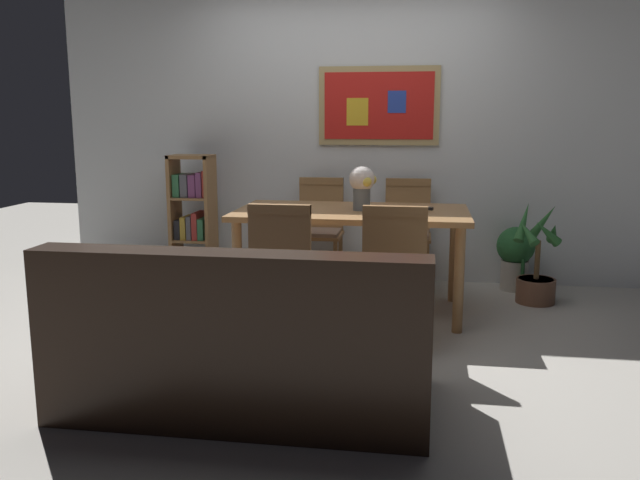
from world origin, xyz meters
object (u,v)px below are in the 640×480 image
(dining_chair_far_left, at_px, (320,222))
(leather_couch, at_px, (243,348))
(flower_vase, at_px, (362,184))
(bookshelf, at_px, (194,222))
(potted_ivy, at_px, (515,255))
(dining_table, at_px, (352,222))
(dining_chair_near_left, at_px, (283,262))
(potted_palm, at_px, (536,270))
(dining_chair_near_right, at_px, (395,265))
(dining_chair_far_right, at_px, (407,224))
(tv_remote, at_px, (422,208))

(dining_chair_far_left, xyz_separation_m, leather_couch, (0.02, -2.52, -0.23))
(flower_vase, bearing_deg, bookshelf, 155.02)
(dining_chair_far_left, height_order, potted_ivy, dining_chair_far_left)
(dining_table, xyz_separation_m, leather_couch, (-0.34, -1.74, -0.36))
(dining_chair_near_left, relative_size, flower_vase, 2.86)
(dining_chair_far_left, height_order, flower_vase, flower_vase)
(bookshelf, bearing_deg, flower_vase, -24.98)
(dining_table, bearing_deg, flower_vase, -2.40)
(potted_palm, bearing_deg, potted_ivy, 106.26)
(leather_couch, xyz_separation_m, potted_palm, (1.73, 2.18, -0.05))
(dining_table, xyz_separation_m, potted_ivy, (1.28, 0.82, -0.37))
(dining_chair_near_right, bearing_deg, flower_vase, 109.52)
(dining_chair_near_right, distance_m, dining_chair_far_left, 1.71)
(dining_chair_far_right, bearing_deg, tv_remote, -80.34)
(dining_chair_far_right, bearing_deg, dining_chair_far_left, -177.86)
(dining_table, relative_size, dining_chair_near_left, 1.84)
(bookshelf, bearing_deg, potted_palm, -5.38)
(dining_chair_far_right, xyz_separation_m, dining_chair_near_left, (-0.72, -1.62, 0.00))
(dining_chair_far_right, relative_size, dining_chair_far_left, 1.00)
(dining_chair_near_left, bearing_deg, leather_couch, -90.31)
(dining_chair_far_left, bearing_deg, dining_table, -65.25)
(dining_chair_near_right, bearing_deg, dining_chair_near_left, -177.43)
(dining_chair_near_left, xyz_separation_m, leather_couch, (-0.01, -0.93, -0.23))
(dining_chair_near_left, xyz_separation_m, flower_vase, (0.41, 0.81, 0.41))
(dining_chair_near_right, bearing_deg, potted_ivy, 59.75)
(bookshelf, xyz_separation_m, flower_vase, (1.53, -0.71, 0.43))
(dining_chair_near_right, bearing_deg, leather_couch, -125.66)
(dining_chair_far_left, distance_m, potted_palm, 1.80)
(dining_chair_far_right, xyz_separation_m, potted_ivy, (0.90, 0.01, -0.24))
(dining_chair_near_left, relative_size, potted_ivy, 1.71)
(leather_couch, xyz_separation_m, bookshelf, (-1.12, 2.45, 0.21))
(flower_vase, bearing_deg, dining_chair_far_left, 118.89)
(dining_chair_far_right, height_order, dining_chair_near_left, same)
(dining_chair_near_left, relative_size, potted_palm, 1.16)
(leather_couch, distance_m, flower_vase, 1.90)
(dining_chair_near_left, bearing_deg, potted_ivy, 45.18)
(dining_table, xyz_separation_m, bookshelf, (-1.46, 0.71, -0.15))
(potted_ivy, distance_m, potted_palm, 0.39)
(dining_table, bearing_deg, potted_palm, 17.69)
(dining_table, relative_size, bookshelf, 1.51)
(dining_table, bearing_deg, tv_remote, 10.70)
(potted_ivy, bearing_deg, potted_palm, -73.74)
(dining_chair_far_right, height_order, tv_remote, dining_chair_far_right)
(dining_table, distance_m, dining_chair_far_right, 0.91)
(leather_couch, distance_m, potted_palm, 2.79)
(dining_chair_far_left, xyz_separation_m, potted_palm, (1.75, -0.34, -0.27))
(dining_chair_near_right, distance_m, bookshelf, 2.34)
(dining_chair_far_right, height_order, potted_palm, dining_chair_far_right)
(dining_chair_far_right, bearing_deg, dining_chair_near_right, -91.22)
(dining_chair_far_left, height_order, potted_palm, dining_chair_far_left)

